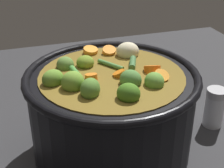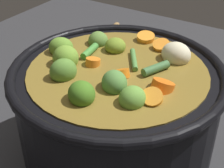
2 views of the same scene
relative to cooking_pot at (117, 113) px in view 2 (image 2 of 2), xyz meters
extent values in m
plane|color=#2D2D30|center=(0.00, 0.00, -0.08)|extent=(1.10, 1.10, 0.00)
cylinder|color=black|center=(0.00, 0.00, -0.01)|extent=(0.27, 0.27, 0.15)
torus|color=black|center=(0.00, 0.00, 0.07)|extent=(0.28, 0.28, 0.01)
cylinder|color=olive|center=(0.00, 0.00, 0.00)|extent=(0.23, 0.23, 0.14)
ellipsoid|color=olive|center=(0.00, 0.09, 0.08)|extent=(0.04, 0.04, 0.03)
ellipsoid|color=olive|center=(-0.02, 0.07, 0.08)|extent=(0.04, 0.04, 0.03)
ellipsoid|color=#44771F|center=(-0.08, 0.00, 0.08)|extent=(0.04, 0.04, 0.03)
ellipsoid|color=olive|center=(0.05, 0.03, 0.07)|extent=(0.04, 0.04, 0.02)
ellipsoid|color=olive|center=(0.05, 0.06, 0.07)|extent=(0.03, 0.03, 0.03)
ellipsoid|color=#54883E|center=(-0.04, -0.02, 0.07)|extent=(0.04, 0.04, 0.03)
ellipsoid|color=#659B3A|center=(-0.05, -0.05, 0.07)|extent=(0.03, 0.03, 0.03)
ellipsoid|color=#578732|center=(-0.05, 0.05, 0.08)|extent=(0.04, 0.04, 0.03)
cylinder|color=orange|center=(0.08, -0.02, 0.07)|extent=(0.03, 0.02, 0.02)
cylinder|color=orange|center=(-0.01, 0.03, 0.07)|extent=(0.02, 0.02, 0.02)
cylinder|color=orange|center=(0.10, 0.01, 0.07)|extent=(0.04, 0.04, 0.02)
cylinder|color=orange|center=(-0.01, -0.01, 0.07)|extent=(0.03, 0.03, 0.02)
cylinder|color=orange|center=(-0.01, -0.07, 0.07)|extent=(0.04, 0.03, 0.02)
cylinder|color=orange|center=(-0.04, -0.07, 0.07)|extent=(0.03, 0.03, 0.02)
ellipsoid|color=beige|center=(0.07, -0.05, 0.08)|extent=(0.04, 0.05, 0.03)
cylinder|color=#41703C|center=(0.02, -0.04, 0.07)|extent=(0.04, 0.03, 0.01)
cylinder|color=#51883F|center=(0.03, -0.01, 0.07)|extent=(0.05, 0.03, 0.01)
cylinder|color=#479039|center=(0.02, 0.05, 0.07)|extent=(0.04, 0.01, 0.01)
ellipsoid|color=olive|center=(0.31, 0.10, -0.07)|extent=(0.08, 0.06, 0.02)
cylinder|color=olive|center=(0.29, 0.23, -0.07)|extent=(0.24, 0.05, 0.02)
camera|label=1|loc=(-0.45, 0.14, 0.30)|focal=53.22mm
camera|label=2|loc=(-0.31, -0.19, 0.29)|focal=53.67mm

